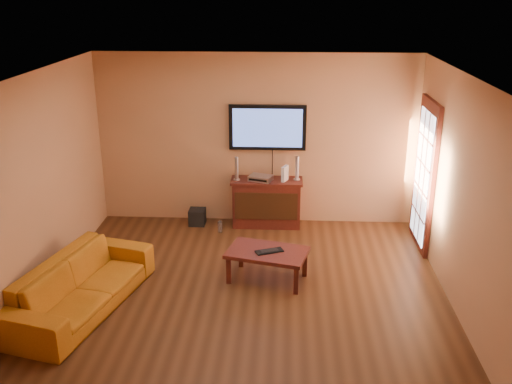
# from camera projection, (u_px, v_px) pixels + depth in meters

# --- Properties ---
(ground_plane) EXTENTS (5.00, 5.00, 0.00)m
(ground_plane) POSITION_uv_depth(u_px,v_px,m) (245.00, 297.00, 7.05)
(ground_plane) COLOR #3A2010
(ground_plane) RESTS_ON ground
(room_walls) EXTENTS (5.00, 5.00, 5.00)m
(room_walls) POSITION_uv_depth(u_px,v_px,m) (248.00, 152.00, 7.06)
(room_walls) COLOR tan
(room_walls) RESTS_ON ground
(french_door) EXTENTS (0.07, 1.02, 2.22)m
(french_door) POSITION_uv_depth(u_px,v_px,m) (424.00, 177.00, 8.16)
(french_door) COLOR #40140E
(french_door) RESTS_ON ground
(media_console) EXTENTS (1.12, 0.43, 0.77)m
(media_console) POSITION_uv_depth(u_px,v_px,m) (267.00, 203.00, 9.05)
(media_console) COLOR #40140E
(media_console) RESTS_ON ground
(television) EXTENTS (1.20, 0.08, 0.71)m
(television) POSITION_uv_depth(u_px,v_px,m) (267.00, 128.00, 8.81)
(television) COLOR black
(television) RESTS_ON ground
(coffee_table) EXTENTS (1.13, 0.84, 0.41)m
(coffee_table) POSITION_uv_depth(u_px,v_px,m) (267.00, 255.00, 7.37)
(coffee_table) COLOR #40140E
(coffee_table) RESTS_ON ground
(sofa) EXTENTS (1.12, 2.20, 0.82)m
(sofa) POSITION_uv_depth(u_px,v_px,m) (81.00, 277.00, 6.69)
(sofa) COLOR #B16613
(sofa) RESTS_ON ground
(speaker_left) EXTENTS (0.10, 0.10, 0.37)m
(speaker_left) POSITION_uv_depth(u_px,v_px,m) (237.00, 169.00, 8.86)
(speaker_left) COLOR silver
(speaker_left) RESTS_ON media_console
(speaker_right) EXTENTS (0.10, 0.10, 0.38)m
(speaker_right) POSITION_uv_depth(u_px,v_px,m) (297.00, 169.00, 8.87)
(speaker_right) COLOR silver
(speaker_right) RESTS_ON media_console
(av_receiver) EXTENTS (0.41, 0.35, 0.08)m
(av_receiver) POSITION_uv_depth(u_px,v_px,m) (261.00, 178.00, 8.88)
(av_receiver) COLOR silver
(av_receiver) RESTS_ON media_console
(game_console) EXTENTS (0.12, 0.18, 0.24)m
(game_console) POSITION_uv_depth(u_px,v_px,m) (285.00, 174.00, 8.83)
(game_console) COLOR white
(game_console) RESTS_ON media_console
(subwoofer) EXTENTS (0.26, 0.26, 0.26)m
(subwoofer) POSITION_uv_depth(u_px,v_px,m) (197.00, 217.00, 9.17)
(subwoofer) COLOR black
(subwoofer) RESTS_ON ground
(bottle) EXTENTS (0.07, 0.07, 0.20)m
(bottle) POSITION_uv_depth(u_px,v_px,m) (220.00, 227.00, 8.88)
(bottle) COLOR white
(bottle) RESTS_ON ground
(keyboard) EXTENTS (0.38, 0.26, 0.02)m
(keyboard) POSITION_uv_depth(u_px,v_px,m) (269.00, 251.00, 7.32)
(keyboard) COLOR black
(keyboard) RESTS_ON coffee_table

